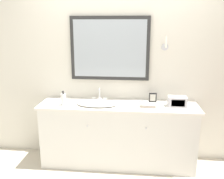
{
  "coord_description": "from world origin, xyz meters",
  "views": [
    {
      "loc": [
        0.23,
        -2.8,
        1.85
      ],
      "look_at": [
        -0.08,
        0.28,
        1.05
      ],
      "focal_mm": 40.0,
      "sensor_mm": 36.0,
      "label": 1
    }
  ],
  "objects_px": {
    "sink_basin": "(98,103)",
    "appliance_box": "(177,102)",
    "soap_bottle": "(64,99)",
    "picture_frame": "(153,98)"
  },
  "relations": [
    {
      "from": "sink_basin",
      "to": "appliance_box",
      "type": "xyz_separation_m",
      "value": [
        1.02,
        0.02,
        0.04
      ]
    },
    {
      "from": "soap_bottle",
      "to": "appliance_box",
      "type": "height_order",
      "value": "soap_bottle"
    },
    {
      "from": "sink_basin",
      "to": "picture_frame",
      "type": "relative_size",
      "value": 4.24
    },
    {
      "from": "sink_basin",
      "to": "appliance_box",
      "type": "bearing_deg",
      "value": 1.34
    },
    {
      "from": "sink_basin",
      "to": "appliance_box",
      "type": "distance_m",
      "value": 1.02
    },
    {
      "from": "soap_bottle",
      "to": "sink_basin",
      "type": "bearing_deg",
      "value": 9.52
    },
    {
      "from": "soap_bottle",
      "to": "picture_frame",
      "type": "height_order",
      "value": "soap_bottle"
    },
    {
      "from": "soap_bottle",
      "to": "picture_frame",
      "type": "relative_size",
      "value": 1.48
    },
    {
      "from": "sink_basin",
      "to": "soap_bottle",
      "type": "relative_size",
      "value": 2.86
    },
    {
      "from": "sink_basin",
      "to": "appliance_box",
      "type": "height_order",
      "value": "sink_basin"
    }
  ]
}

